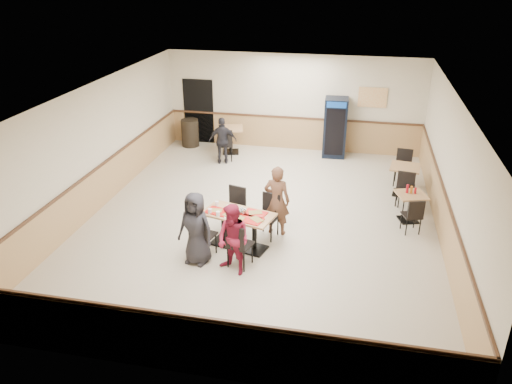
% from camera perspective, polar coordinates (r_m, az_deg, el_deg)
% --- Properties ---
extents(ground, '(10.00, 10.00, 0.00)m').
position_cam_1_polar(ground, '(11.77, 0.66, -3.05)').
color(ground, beige).
rests_on(ground, ground).
extents(room_shell, '(10.00, 10.00, 10.00)m').
position_cam_1_polar(room_shell, '(13.67, 10.10, 3.32)').
color(room_shell, silver).
rests_on(room_shell, ground).
extents(main_table, '(1.60, 1.08, 0.78)m').
position_cam_1_polar(main_table, '(10.43, -2.01, -3.73)').
color(main_table, black).
rests_on(main_table, ground).
extents(main_chairs, '(1.69, 1.99, 0.99)m').
position_cam_1_polar(main_chairs, '(10.46, -2.26, -3.79)').
color(main_chairs, black).
rests_on(main_chairs, ground).
extents(diner_woman_left, '(0.82, 0.62, 1.51)m').
position_cam_1_polar(diner_woman_left, '(9.86, -6.89, -4.15)').
color(diner_woman_left, black).
rests_on(diner_woman_left, ground).
extents(diner_woman_right, '(0.87, 0.80, 1.43)m').
position_cam_1_polar(diner_woman_right, '(9.50, -2.61, -5.48)').
color(diner_woman_right, maroon).
rests_on(diner_woman_right, ground).
extents(diner_man_opposite, '(0.61, 0.43, 1.59)m').
position_cam_1_polar(diner_man_opposite, '(10.83, 2.40, -0.98)').
color(diner_man_opposite, brown).
rests_on(diner_man_opposite, ground).
extents(lone_diner, '(0.88, 0.56, 1.40)m').
position_cam_1_polar(lone_diner, '(14.82, -3.83, 5.87)').
color(lone_diner, black).
rests_on(lone_diner, ground).
extents(tabletop_clutter, '(1.31, 0.76, 0.12)m').
position_cam_1_polar(tabletop_clutter, '(10.24, -2.16, -2.48)').
color(tabletop_clutter, red).
rests_on(tabletop_clutter, main_table).
extents(side_table_near, '(0.80, 0.80, 0.68)m').
position_cam_1_polar(side_table_near, '(12.02, 17.21, -1.20)').
color(side_table_near, black).
rests_on(side_table_near, ground).
extents(side_table_near_chair_south, '(0.50, 0.50, 0.86)m').
position_cam_1_polar(side_table_near_chair_south, '(11.54, 17.38, -2.46)').
color(side_table_near_chair_south, black).
rests_on(side_table_near_chair_south, ground).
extents(side_table_near_chair_north, '(0.50, 0.50, 0.86)m').
position_cam_1_polar(side_table_near_chair_north, '(12.52, 17.03, -0.22)').
color(side_table_near_chair_north, black).
rests_on(side_table_near_chair_north, ground).
extents(side_table_far, '(0.82, 0.82, 0.78)m').
position_cam_1_polar(side_table_far, '(13.33, 16.58, 1.79)').
color(side_table_far, black).
rests_on(side_table_far, ground).
extents(side_table_far_chair_south, '(0.52, 0.52, 0.99)m').
position_cam_1_polar(side_table_far_chair_south, '(12.77, 16.72, 0.62)').
color(side_table_far_chair_south, black).
rests_on(side_table_far_chair_south, ground).
extents(side_table_far_chair_north, '(0.52, 0.52, 0.99)m').
position_cam_1_polar(side_table_far_chair_north, '(13.92, 16.42, 2.68)').
color(side_table_far_chair_north, black).
rests_on(side_table_far_chair_north, ground).
extents(condiment_caddy, '(0.23, 0.06, 0.20)m').
position_cam_1_polar(condiment_caddy, '(11.93, 17.24, 0.28)').
color(condiment_caddy, '#AE0C19').
rests_on(condiment_caddy, side_table_near).
extents(back_table, '(0.92, 0.92, 0.82)m').
position_cam_1_polar(back_table, '(15.71, -2.92, 6.40)').
color(back_table, black).
rests_on(back_table, ground).
extents(back_table_chair_lone, '(0.58, 0.58, 1.03)m').
position_cam_1_polar(back_table_chair_lone, '(15.12, -3.54, 5.54)').
color(back_table_chair_lone, black).
rests_on(back_table_chair_lone, ground).
extents(pepsi_cooler, '(0.72, 0.72, 1.81)m').
position_cam_1_polar(pepsi_cooler, '(15.51, 9.02, 7.29)').
color(pepsi_cooler, black).
rests_on(pepsi_cooler, ground).
extents(trash_bin, '(0.56, 0.56, 0.88)m').
position_cam_1_polar(trash_bin, '(16.47, -7.54, 6.72)').
color(trash_bin, black).
rests_on(trash_bin, ground).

